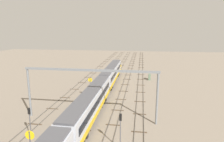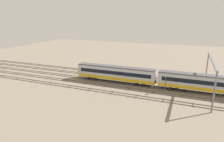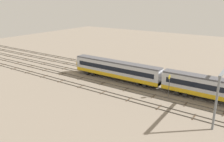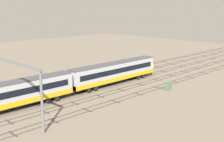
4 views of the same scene
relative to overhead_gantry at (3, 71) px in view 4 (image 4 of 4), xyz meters
The scene contains 9 objects.
ground_plane 21.09m from the overhead_gantry, ahead, with size 186.97×186.97×0.00m, color gray.
track_near_foreground 22.70m from the overhead_gantry, 22.98° to the right, with size 170.97×2.40×0.16m.
track_second_near 21.47m from the overhead_gantry, 11.77° to the right, with size 170.97×2.40×0.16m.
track_with_train 21.07m from the overhead_gantry, ahead, with size 170.97×2.40×0.16m.
track_second_far 21.53m from the overhead_gantry, 12.56° to the left, with size 170.97×2.40×0.16m.
track_far_background 22.80m from the overhead_gantry, 23.68° to the left, with size 170.97×2.40×0.16m.
overhead_gantry is the anchor object (origin of this frame).
speed_sign_near_foreground 11.47m from the overhead_gantry, 14.78° to the left, with size 0.14×0.96×4.84m.
relay_cabinet 32.31m from the overhead_gantry, 20.49° to the right, with size 1.59×0.66×1.80m.
Camera 4 is at (-39.66, -44.13, 16.83)m, focal length 47.01 mm.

